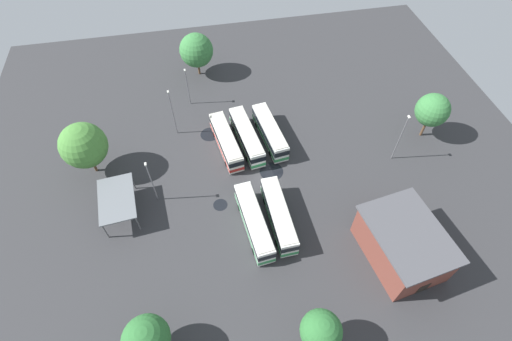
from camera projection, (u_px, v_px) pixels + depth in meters
name	position (u px, v px, depth m)	size (l,w,h in m)	color
ground_plane	(262.00, 180.00, 61.56)	(96.32, 96.32, 0.00)	#333335
bus_row0_slot1	(279.00, 215.00, 55.12)	(12.07, 2.99, 3.58)	silver
bus_row0_slot2	(254.00, 222.00, 54.42)	(12.51, 3.84, 3.58)	silver
bus_row1_slot0	(270.00, 132.00, 65.71)	(12.14, 4.13, 3.58)	silver
bus_row1_slot1	(247.00, 136.00, 65.03)	(12.61, 4.30, 3.58)	silver
bus_row1_slot2	(226.00, 141.00, 64.29)	(12.11, 4.36, 3.58)	silver
depot_building	(403.00, 244.00, 50.86)	(13.36, 10.76, 6.19)	brown
maintenance_shelter	(116.00, 199.00, 55.02)	(8.88, 5.98, 3.66)	slate
lamp_post_near_entrance	(187.00, 86.00, 69.74)	(0.56, 0.28, 7.88)	slate
lamp_post_by_building	(400.00, 137.00, 60.30)	(0.56, 0.28, 9.75)	slate
lamp_post_far_corner	(151.00, 181.00, 55.37)	(0.56, 0.28, 8.81)	slate
lamp_post_mid_lot	(172.00, 111.00, 64.13)	(0.56, 0.28, 9.55)	slate
tree_west_edge	(84.00, 145.00, 57.94)	(7.25, 7.25, 9.81)	brown
tree_north_edge	(433.00, 110.00, 63.21)	(5.68, 5.68, 8.83)	brown
tree_east_edge	(146.00, 339.00, 41.83)	(5.49, 5.49, 7.41)	brown
tree_south_edge	(321.00, 331.00, 41.95)	(4.83, 4.83, 7.54)	brown
tree_northeast	(196.00, 50.00, 74.57)	(6.69, 6.69, 8.97)	brown
puddle_centre_drain	(210.00, 134.00, 67.95)	(3.42, 3.42, 0.01)	black
puddle_between_rows	(271.00, 171.00, 62.62)	(3.96, 3.96, 0.01)	black
puddle_near_shelter	(220.00, 205.00, 58.48)	(2.25, 2.25, 0.01)	black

